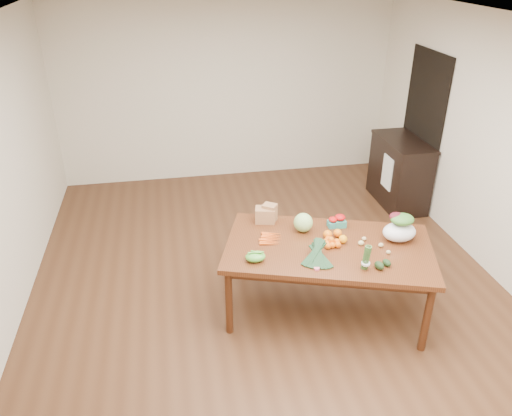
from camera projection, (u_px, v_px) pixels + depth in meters
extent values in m
plane|color=#4F2F1B|center=(266.00, 282.00, 5.46)|extent=(6.00, 6.00, 0.00)
cube|color=white|center=(269.00, 21.00, 4.21)|extent=(5.00, 6.00, 0.02)
cube|color=silver|center=(226.00, 91.00, 7.45)|extent=(5.00, 0.02, 2.70)
cube|color=silver|center=(500.00, 151.00, 5.24)|extent=(0.02, 6.00, 2.70)
cube|color=#552913|center=(326.00, 278.00, 4.89)|extent=(2.17, 1.63, 0.75)
cube|color=black|center=(421.00, 130.00, 6.77)|extent=(0.02, 1.00, 2.10)
cube|color=black|center=(399.00, 172.00, 6.96)|extent=(0.52, 1.02, 0.94)
cube|color=white|center=(387.00, 172.00, 6.75)|extent=(0.02, 0.28, 0.45)
sphere|color=#A1D67B|center=(303.00, 223.00, 4.92)|extent=(0.19, 0.19, 0.19)
sphere|color=orange|center=(328.00, 234.00, 4.82)|extent=(0.09, 0.09, 0.09)
sphere|color=orange|center=(338.00, 233.00, 4.84)|extent=(0.08, 0.08, 0.08)
sphere|color=orange|center=(343.00, 239.00, 4.74)|extent=(0.08, 0.08, 0.08)
ellipsoid|color=#5FAD3A|center=(255.00, 257.00, 4.47)|extent=(0.18, 0.14, 0.08)
ellipsoid|color=tan|center=(361.00, 243.00, 4.71)|extent=(0.06, 0.05, 0.05)
ellipsoid|color=tan|center=(368.00, 248.00, 4.64)|extent=(0.05, 0.05, 0.05)
ellipsoid|color=tan|center=(381.00, 245.00, 4.69)|extent=(0.05, 0.04, 0.04)
ellipsoid|color=tan|center=(364.00, 239.00, 4.79)|extent=(0.05, 0.04, 0.04)
ellipsoid|color=tan|center=(388.00, 252.00, 4.58)|extent=(0.04, 0.04, 0.04)
ellipsoid|color=black|center=(379.00, 265.00, 4.36)|extent=(0.10, 0.12, 0.07)
ellipsoid|color=black|center=(387.00, 263.00, 4.41)|extent=(0.09, 0.11, 0.06)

